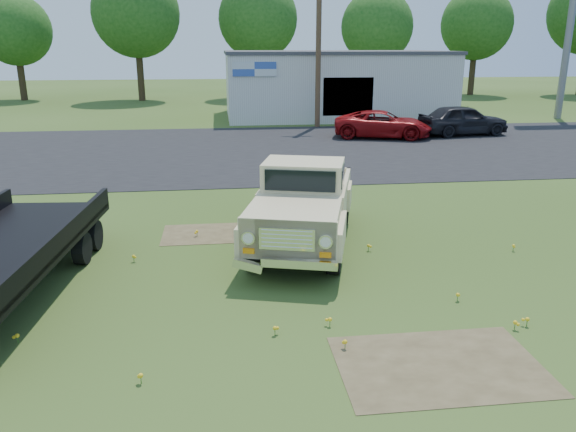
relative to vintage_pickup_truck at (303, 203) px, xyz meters
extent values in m
plane|color=#304A17|center=(-0.28, -2.49, -1.00)|extent=(140.00, 140.00, 0.00)
cube|color=black|center=(-0.28, 12.51, -1.00)|extent=(90.00, 14.00, 0.02)
cube|color=#4E4329|center=(1.22, -5.49, -1.00)|extent=(3.00, 2.00, 0.01)
cube|color=#4E4329|center=(-2.28, 1.01, -1.00)|extent=(2.20, 1.60, 0.01)
cube|color=beige|center=(5.72, 24.51, 1.00)|extent=(14.00, 8.00, 4.00)
cube|color=#3F3F44|center=(5.72, 24.51, 3.05)|extent=(14.20, 8.20, 0.20)
cube|color=black|center=(5.72, 20.56, 0.60)|extent=(3.00, 0.10, 2.20)
cube|color=silver|center=(0.22, 20.46, 2.20)|extent=(2.50, 0.08, 0.80)
cylinder|color=slate|center=(19.72, 21.51, 3.00)|extent=(0.44, 0.44, 8.00)
cylinder|color=#4A3322|center=(3.72, 19.51, 3.50)|extent=(0.30, 0.30, 9.00)
cylinder|color=#372919|center=(-18.28, 38.51, 0.62)|extent=(0.56, 0.56, 3.24)
sphere|color=#1A4C15|center=(-18.28, 38.51, 4.68)|extent=(5.76, 5.76, 5.76)
cylinder|color=#372919|center=(-8.28, 37.01, 0.98)|extent=(0.56, 0.56, 3.96)
sphere|color=#1A4C15|center=(-8.28, 37.01, 5.95)|extent=(7.04, 7.04, 7.04)
cylinder|color=#372919|center=(1.72, 38.01, 0.89)|extent=(0.56, 0.56, 3.78)
sphere|color=#1A4C15|center=(1.72, 38.01, 5.63)|extent=(6.72, 6.72, 6.72)
cylinder|color=#372919|center=(11.72, 36.51, 0.71)|extent=(0.56, 0.56, 3.42)
sphere|color=#1A4C15|center=(11.72, 36.51, 5.00)|extent=(6.08, 6.08, 6.08)
cylinder|color=#372919|center=(21.72, 39.01, 0.80)|extent=(0.56, 0.56, 3.60)
sphere|color=#1A4C15|center=(21.72, 39.01, 5.32)|extent=(6.40, 6.40, 6.40)
imported|color=maroon|center=(6.31, 15.17, -0.33)|extent=(5.27, 3.49, 1.34)
imported|color=black|center=(10.66, 15.48, -0.22)|extent=(4.79, 2.38, 1.57)
camera|label=1|loc=(-1.88, -12.43, 3.53)|focal=35.00mm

